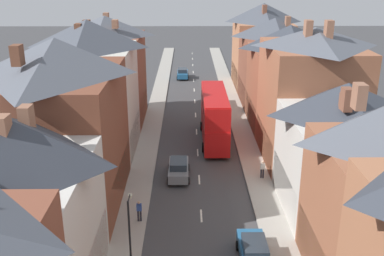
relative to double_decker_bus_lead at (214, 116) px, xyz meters
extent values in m
cube|color=#A8A399|center=(-6.89, 4.86, -2.75)|extent=(2.20, 104.00, 0.14)
cube|color=#A8A399|center=(3.31, 4.86, -2.75)|extent=(2.20, 104.00, 0.14)
cube|color=silver|center=(-1.79, -15.14, -2.81)|extent=(0.14, 1.80, 0.01)
cube|color=silver|center=(-1.79, -9.14, -2.81)|extent=(0.14, 1.80, 0.01)
cube|color=silver|center=(-1.79, -3.14, -2.81)|extent=(0.14, 1.80, 0.01)
cube|color=silver|center=(-1.79, 2.86, -2.81)|extent=(0.14, 1.80, 0.01)
cube|color=silver|center=(-1.79, 8.86, -2.81)|extent=(0.14, 1.80, 0.01)
cube|color=silver|center=(-1.79, 14.86, -2.81)|extent=(0.14, 1.80, 0.01)
cube|color=silver|center=(-1.79, 20.86, -2.81)|extent=(0.14, 1.80, 0.01)
cube|color=silver|center=(-1.79, 26.86, -2.81)|extent=(0.14, 1.80, 0.01)
cube|color=silver|center=(-1.79, 32.86, -2.81)|extent=(0.14, 1.80, 0.01)
cube|color=silver|center=(-1.79, 38.86, -2.81)|extent=(0.14, 1.80, 0.01)
cube|color=silver|center=(-1.79, 44.86, -2.81)|extent=(0.14, 1.80, 0.01)
cube|color=silver|center=(-1.79, 50.86, -2.81)|extent=(0.14, 1.80, 0.01)
cube|color=silver|center=(-11.99, -23.46, 1.12)|extent=(8.00, 9.08, 7.88)
pyramid|color=#383D47|center=(-11.99, -23.46, 6.46)|extent=(8.00, 9.08, 2.80)
cube|color=#99664C|center=(-11.28, -21.79, 7.13)|extent=(0.60, 0.90, 1.34)
cube|color=#99664C|center=(-11.60, -24.06, 7.23)|extent=(0.60, 0.90, 1.54)
cube|color=brown|center=(-11.99, -12.99, 2.38)|extent=(8.00, 11.85, 10.40)
cube|color=#1E5133|center=(-8.05, -12.99, -1.22)|extent=(0.12, 10.90, 3.20)
pyramid|color=#565B66|center=(-11.99, -12.99, 8.81)|extent=(8.00, 11.85, 2.45)
cube|color=brown|center=(-13.36, -16.44, 9.46)|extent=(0.60, 0.90, 1.29)
cube|color=beige|center=(-11.99, -2.55, 2.37)|extent=(8.00, 9.04, 10.38)
cube|color=black|center=(-8.05, -2.55, -1.22)|extent=(0.12, 8.32, 3.20)
pyramid|color=#474C56|center=(-11.99, -2.55, 8.84)|extent=(8.00, 9.04, 2.57)
cube|color=brown|center=(-12.60, -3.06, 9.33)|extent=(0.60, 0.90, 0.97)
cube|color=brown|center=(-12.14, -1.79, 9.41)|extent=(0.60, 0.90, 1.14)
cube|color=brown|center=(-11.99, 6.67, 2.26)|extent=(8.00, 9.38, 10.16)
cube|color=olive|center=(-8.05, 6.67, -1.22)|extent=(0.12, 8.63, 3.20)
pyramid|color=#565B66|center=(-11.99, 6.67, 8.43)|extent=(8.00, 9.38, 2.18)
cube|color=#99664C|center=(-10.44, 4.26, 8.88)|extent=(0.60, 0.90, 0.91)
cube|color=#99664C|center=(-12.26, 9.37, 9.00)|extent=(0.60, 0.90, 1.14)
cube|color=olive|center=(4.47, -22.26, -1.22)|extent=(0.12, 6.80, 3.20)
cube|color=#99664C|center=(6.89, -20.05, 7.77)|extent=(0.60, 0.90, 1.47)
cube|color=silver|center=(8.41, -14.15, 0.93)|extent=(8.00, 8.83, 7.49)
cube|color=black|center=(4.47, -14.15, -1.22)|extent=(0.12, 8.13, 3.20)
pyramid|color=#383D47|center=(8.41, -14.15, 5.87)|extent=(8.00, 8.83, 2.39)
cube|color=brown|center=(7.44, -16.67, 6.61)|extent=(0.60, 0.90, 1.49)
cube|color=brown|center=(7.54, -16.25, 6.36)|extent=(0.60, 0.90, 0.99)
cube|color=#A36042|center=(8.41, -4.70, 2.63)|extent=(8.00, 10.07, 10.90)
cube|color=maroon|center=(4.47, -4.70, -1.22)|extent=(0.12, 9.27, 3.20)
pyramid|color=#565B66|center=(8.41, -4.70, 8.89)|extent=(8.00, 10.07, 1.60)
cube|color=#99664C|center=(7.47, -5.78, 9.64)|extent=(0.60, 0.90, 1.51)
cube|color=#99664C|center=(9.04, -6.39, 9.67)|extent=(0.60, 0.90, 1.56)
cube|color=#935138|center=(8.41, 4.87, 1.66)|extent=(8.00, 9.06, 8.96)
cube|color=black|center=(4.47, 4.87, -1.22)|extent=(0.12, 8.33, 3.20)
pyramid|color=#383D47|center=(8.41, 4.87, 7.43)|extent=(8.00, 9.06, 2.56)
cube|color=#99664C|center=(9.11, 6.25, 7.93)|extent=(0.60, 0.90, 1.01)
cube|color=brown|center=(8.41, 13.91, 1.66)|extent=(8.00, 9.02, 8.94)
cube|color=maroon|center=(4.47, 13.91, -1.22)|extent=(0.12, 8.30, 3.20)
pyramid|color=#474C56|center=(8.41, 13.91, 7.31)|extent=(8.00, 9.02, 2.37)
cube|color=#99664C|center=(9.84, 13.11, 8.04)|extent=(0.60, 0.90, 1.46)
cube|color=#B2704C|center=(8.41, 23.25, 2.06)|extent=(8.00, 9.67, 9.74)
cube|color=maroon|center=(4.47, 23.25, -1.22)|extent=(0.12, 8.90, 3.20)
pyramid|color=#474C56|center=(8.41, 23.25, 8.26)|extent=(8.00, 9.67, 2.67)
cube|color=brown|center=(8.13, 20.90, 8.90)|extent=(0.60, 0.90, 1.27)
cube|color=red|center=(0.01, -0.02, -1.17)|extent=(2.44, 10.80, 2.50)
cube|color=red|center=(0.01, -0.02, 1.23)|extent=(2.44, 10.58, 2.30)
cube|color=red|center=(0.01, -0.02, 2.43)|extent=(2.39, 10.37, 0.10)
cube|color=#28333D|center=(0.01, 5.33, -0.97)|extent=(2.20, 0.10, 1.20)
cube|color=#28333D|center=(0.01, 5.33, 1.33)|extent=(2.20, 0.10, 1.10)
cube|color=#28333D|center=(-1.18, -0.02, -0.92)|extent=(0.06, 9.18, 0.90)
cube|color=#28333D|center=(-1.18, -0.02, 1.33)|extent=(0.06, 9.18, 0.90)
cube|color=yellow|center=(0.01, 5.33, 2.13)|extent=(1.34, 0.08, 0.32)
cylinder|color=black|center=(-1.21, 3.32, -2.32)|extent=(0.30, 1.00, 1.00)
cylinder|color=black|center=(1.23, 3.32, -2.32)|extent=(0.30, 1.00, 1.00)
cylinder|color=black|center=(-1.21, -2.99, -2.32)|extent=(0.30, 1.00, 1.00)
cylinder|color=black|center=(1.23, -2.99, -2.32)|extent=(0.30, 1.00, 1.00)
cube|color=gray|center=(-3.59, -8.60, -2.11)|extent=(1.70, 4.30, 0.78)
cube|color=#28333D|center=(-3.59, -8.81, -1.42)|extent=(1.46, 2.15, 0.60)
cylinder|color=black|center=(-4.44, -7.27, -2.51)|extent=(0.20, 0.62, 0.62)
cylinder|color=black|center=(-2.74, -7.27, -2.51)|extent=(0.20, 0.62, 0.62)
cylinder|color=black|center=(-4.44, -9.93, -2.51)|extent=(0.20, 0.62, 0.62)
cylinder|color=black|center=(-2.74, -9.93, -2.51)|extent=(0.20, 0.62, 0.62)
cube|color=#236093|center=(-3.59, 28.26, -2.12)|extent=(1.70, 4.05, 0.78)
cube|color=#28333D|center=(-3.59, 28.06, -1.43)|extent=(1.46, 2.02, 0.60)
cylinder|color=black|center=(-4.44, 29.51, -2.51)|extent=(0.20, 0.62, 0.62)
cylinder|color=black|center=(-2.74, 29.51, -2.51)|extent=(0.20, 0.62, 0.62)
cylinder|color=black|center=(-4.44, 27.00, -2.51)|extent=(0.20, 0.62, 0.62)
cylinder|color=black|center=(-2.74, 27.00, -2.51)|extent=(0.20, 0.62, 0.62)
cube|color=#236093|center=(1.31, -20.76, -2.14)|extent=(1.70, 4.45, 0.73)
cube|color=#28333D|center=(1.31, -20.98, -1.47)|extent=(1.46, 2.22, 0.60)
cylinder|color=black|center=(0.46, -19.38, -2.51)|extent=(0.20, 0.62, 0.62)
cylinder|color=black|center=(2.16, -19.38, -2.51)|extent=(0.20, 0.62, 0.62)
cylinder|color=#23232D|center=(-6.37, -16.01, -2.26)|extent=(0.14, 0.14, 0.84)
cylinder|color=#23232D|center=(-6.19, -16.01, -2.26)|extent=(0.14, 0.14, 0.84)
cube|color=#2D4C9E|center=(-6.28, -16.01, -1.57)|extent=(0.36, 0.22, 0.54)
sphere|color=tan|center=(-6.28, -16.01, -1.18)|extent=(0.22, 0.22, 0.22)
cylinder|color=#23232D|center=(3.58, -9.09, -2.26)|extent=(0.14, 0.14, 0.84)
cylinder|color=#23232D|center=(3.76, -9.09, -2.26)|extent=(0.14, 0.14, 0.84)
cube|color=silver|center=(3.67, -9.09, -1.57)|extent=(0.36, 0.22, 0.54)
sphere|color=beige|center=(3.67, -9.09, -1.18)|extent=(0.22, 0.22, 0.22)
cylinder|color=black|center=(-6.04, -22.76, -0.07)|extent=(0.12, 0.12, 5.50)
cylinder|color=black|center=(-6.04, -22.31, 2.58)|extent=(0.08, 0.90, 0.08)
cube|color=beige|center=(-6.04, -21.86, 2.50)|extent=(0.20, 0.32, 0.20)
camera|label=1|loc=(-2.78, -44.28, 14.67)|focal=42.00mm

